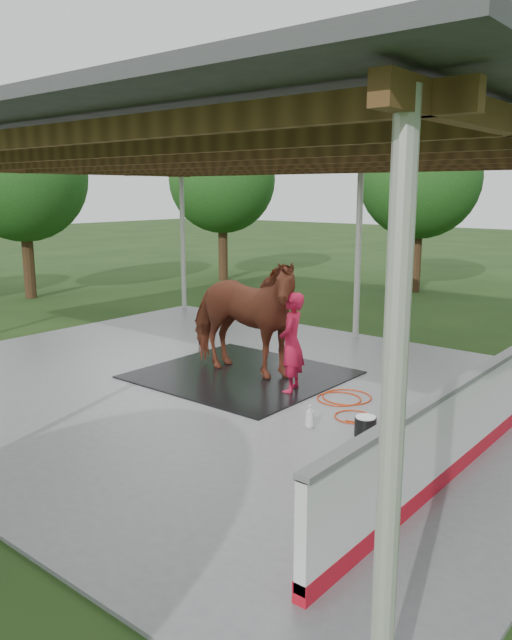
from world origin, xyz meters
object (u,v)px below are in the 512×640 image
Objects in this scene: horse at (241,316)px; handler at (292,343)px; wash_bucket at (365,426)px; dasher_board at (481,412)px.

handler is (1.26, -0.18, -0.26)m from horse.
horse is at bearing 161.00° from wash_bucket.
dasher_board is 3.40m from handler.
wash_bucket is at bearing 42.40° from handler.
dasher_board is at bearing -102.62° from horse.
horse is at bearing -120.04° from handler.
horse reaches higher than dasher_board.
wash_bucket is (1.95, -0.93, -0.70)m from handler.
dasher_board is 3.12× the size of horse.
dasher_board is 4.72× the size of handler.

